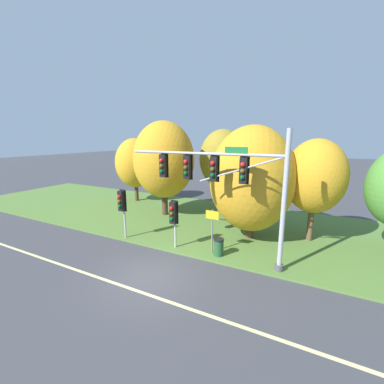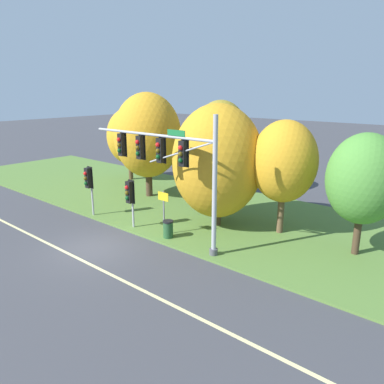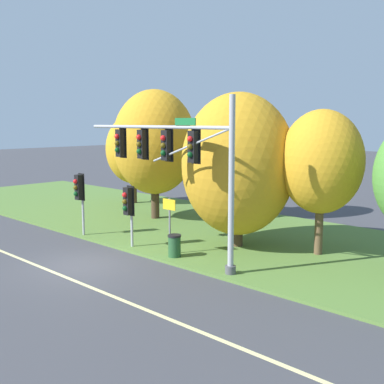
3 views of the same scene
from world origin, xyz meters
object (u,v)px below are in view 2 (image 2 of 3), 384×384
Objects in this scene: route_sign_post at (164,207)px; tree_tall_centre at (284,162)px; tree_nearest_road at (129,136)px; tree_right_far at (364,179)px; pedestrian_signal_further_along at (89,181)px; tree_mid_verge at (217,162)px; traffic_signal_mast at (168,160)px; tree_behind_signpost at (220,135)px; trash_bin at (168,229)px; tree_left_of_mast at (148,136)px; pedestrian_signal_near_kerb at (130,194)px.

route_sign_post is 6.72m from tree_tall_centre.
tree_nearest_road reaches higher than tree_right_far.
pedestrian_signal_further_along is 7.93m from tree_mid_verge.
traffic_signal_mast is 1.25× the size of tree_behind_signpost.
tree_right_far is 9.76m from trash_bin.
tree_nearest_road is at bearing 161.06° from tree_mid_verge.
tree_tall_centre is at bearing 49.99° from traffic_signal_mast.
trash_bin is at bearing -36.58° from tree_left_of_mast.
trash_bin is (6.59, -4.89, -3.92)m from tree_left_of_mast.
tree_left_of_mast is (-0.53, 5.43, 2.17)m from pedestrian_signal_further_along.
pedestrian_signal_near_kerb is (-2.80, -0.16, -2.26)m from traffic_signal_mast.
pedestrian_signal_near_kerb reaches higher than trash_bin.
tree_right_far is (4.05, -0.18, -0.27)m from tree_tall_centre.
route_sign_post is 0.35× the size of tree_mid_verge.
route_sign_post is (5.61, 0.70, -0.66)m from pedestrian_signal_further_along.
pedestrian_signal_near_kerb is 5.16m from tree_mid_verge.
tree_nearest_road is 16.01m from tree_tall_centre.
tree_nearest_road is 0.88× the size of tree_mid_verge.
tree_left_of_mast is (-4.02, 5.21, 2.43)m from pedestrian_signal_near_kerb.
route_sign_post is 0.40× the size of tree_tall_centre.
traffic_signal_mast is at bearing -130.01° from tree_tall_centre.
pedestrian_signal_further_along is at bearing -161.23° from tree_right_far.
tree_mid_verge is at bearing -171.70° from tree_right_far.
pedestrian_signal_near_kerb is 7.02m from tree_left_of_mast.
tree_tall_centre is 1.06× the size of tree_right_far.
pedestrian_signal_near_kerb is 0.40× the size of tree_behind_signpost.
tree_left_of_mast is 9.09m from trash_bin.
tree_right_far is (7.94, 4.46, -0.57)m from traffic_signal_mast.
tree_nearest_road is at bearing 124.69° from pedestrian_signal_further_along.
tree_behind_signpost is at bearing 157.47° from tree_right_far.
tree_left_of_mast reaches higher than pedestrian_signal_near_kerb.
pedestrian_signal_near_kerb is 9.70m from tree_behind_signpost.
route_sign_post is at bearing -37.62° from tree_left_of_mast.
traffic_signal_mast is at bearing -25.09° from route_sign_post.
pedestrian_signal_further_along is 10.20m from tree_behind_signpost.
traffic_signal_mast reaches higher than trash_bin.
tree_mid_verge is (4.07, -5.84, -0.60)m from tree_behind_signpost.
pedestrian_signal_near_kerb is 0.40× the size of tree_mid_verge.
tree_right_far is (8.63, 4.14, 2.07)m from route_sign_post.
route_sign_post is 8.25m from tree_left_of_mast.
tree_tall_centre reaches higher than route_sign_post.
traffic_signal_mast is 9.13m from tree_right_far.
tree_behind_signpost is 8.73m from tree_tall_centre.
tree_behind_signpost reaches higher than trash_bin.
pedestrian_signal_further_along reaches higher than trash_bin.
tree_mid_verge is at bearing -18.94° from tree_nearest_road.
tree_right_far is (14.76, -0.59, -0.75)m from tree_left_of_mast.
tree_behind_signpost is at bearing 110.05° from trash_bin.
trash_bin is (11.60, -7.46, -3.22)m from tree_nearest_road.
tree_left_of_mast is at bearing 177.71° from tree_right_far.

